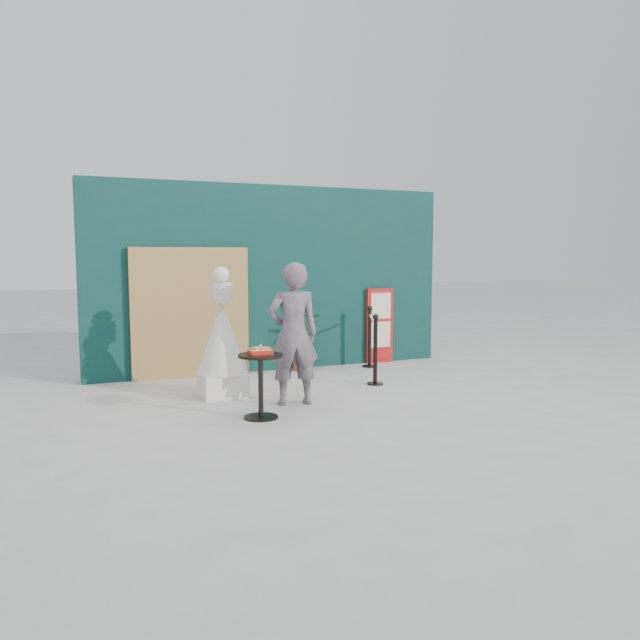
{
  "coord_description": "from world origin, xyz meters",
  "views": [
    {
      "loc": [
        -3.37,
        -6.55,
        1.89
      ],
      "look_at": [
        0.0,
        1.2,
        1.0
      ],
      "focal_mm": 35.0,
      "sensor_mm": 36.0,
      "label": 1
    }
  ],
  "objects": [
    {
      "name": "ground",
      "position": [
        0.0,
        0.0,
        0.0
      ],
      "size": [
        60.0,
        60.0,
        0.0
      ],
      "primitive_type": "plane",
      "color": "#ADAAA5",
      "rests_on": "ground"
    },
    {
      "name": "back_wall",
      "position": [
        0.0,
        3.15,
        1.5
      ],
      "size": [
        6.0,
        0.3,
        3.0
      ],
      "primitive_type": "cube",
      "color": "#0B3131",
      "rests_on": "ground"
    },
    {
      "name": "bamboo_fence",
      "position": [
        -1.4,
        2.94,
        1.0
      ],
      "size": [
        1.8,
        0.08,
        2.0
      ],
      "primitive_type": "cube",
      "color": "tan",
      "rests_on": "ground"
    },
    {
      "name": "woman",
      "position": [
        -0.59,
        0.7,
        0.9
      ],
      "size": [
        0.71,
        0.52,
        1.79
      ],
      "primitive_type": "imported",
      "rotation": [
        0.0,
        0.0,
        3.0
      ],
      "color": "slate",
      "rests_on": "ground"
    },
    {
      "name": "menu_board",
      "position": [
        1.9,
        2.95,
        0.65
      ],
      "size": [
        0.5,
        0.07,
        1.3
      ],
      "color": "red",
      "rests_on": "ground"
    },
    {
      "name": "statue",
      "position": [
        -1.29,
        1.5,
        0.71
      ],
      "size": [
        0.68,
        0.68,
        1.73
      ],
      "color": "white",
      "rests_on": "ground"
    },
    {
      "name": "cafe_table",
      "position": [
        -1.18,
        0.21,
        0.5
      ],
      "size": [
        0.52,
        0.52,
        0.75
      ],
      "color": "black",
      "rests_on": "ground"
    },
    {
      "name": "food_basket",
      "position": [
        -1.17,
        0.22,
        0.79
      ],
      "size": [
        0.26,
        0.19,
        0.11
      ],
      "color": "#B52313",
      "rests_on": "cafe_table"
    },
    {
      "name": "planter",
      "position": [
        0.4,
        2.82,
        0.55
      ],
      "size": [
        0.55,
        0.48,
        0.94
      ],
      "color": "brown",
      "rests_on": "ground"
    },
    {
      "name": "stanchion_barrier",
      "position": [
        1.24,
        1.99,
        0.49
      ],
      "size": [
        0.84,
        1.54,
        1.03
      ],
      "color": "black",
      "rests_on": "ground"
    }
  ]
}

